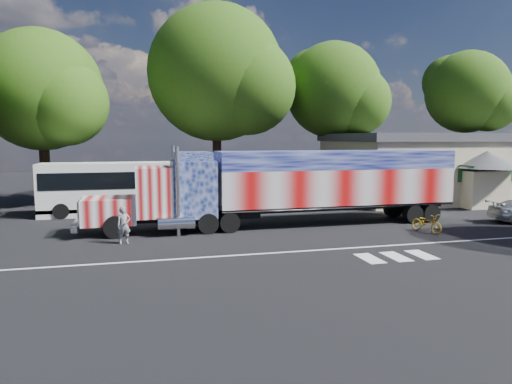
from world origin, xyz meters
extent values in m
plane|color=black|center=(0.00, 0.00, 0.00)|extent=(100.00, 100.00, 0.00)
cube|color=silver|center=(0.00, -3.00, 0.01)|extent=(30.00, 0.15, 0.01)
cube|color=silver|center=(2.80, -4.80, 0.01)|extent=(0.70, 1.60, 0.01)
cube|color=silver|center=(4.00, -4.80, 0.01)|extent=(0.70, 1.60, 0.01)
cube|color=silver|center=(5.20, -4.80, 0.01)|extent=(0.70, 1.60, 0.01)
cube|color=black|center=(-4.48, 2.74, 0.71)|extent=(9.09, 1.01, 0.30)
cube|color=#CC7E80|center=(-7.71, 2.74, 1.21)|extent=(2.62, 2.22, 1.31)
cube|color=silver|center=(-9.07, 2.74, 1.21)|extent=(0.12, 1.92, 1.17)
cube|color=silver|center=(-9.27, 2.74, 0.56)|extent=(0.30, 2.52, 0.36)
cube|color=#CC7E80|center=(-5.49, 2.74, 2.12)|extent=(1.82, 2.52, 2.52)
cube|color=black|center=(-6.35, 2.74, 2.57)|extent=(0.06, 2.12, 0.91)
cube|color=#48558F|center=(-3.47, 2.74, 2.22)|extent=(2.22, 2.52, 2.93)
cube|color=#48558F|center=(-3.47, 2.74, 3.89)|extent=(1.82, 2.42, 0.50)
cylinder|color=silver|center=(-4.38, 4.08, 2.22)|extent=(0.20, 0.20, 4.44)
cylinder|color=silver|center=(-4.38, 1.41, 2.22)|extent=(0.20, 0.20, 4.44)
cylinder|color=silver|center=(-4.48, 4.06, 0.66)|extent=(1.82, 0.67, 0.67)
cylinder|color=silver|center=(-4.48, 1.43, 0.66)|extent=(1.82, 0.67, 0.67)
cylinder|color=black|center=(-7.41, 1.63, 0.56)|extent=(1.11, 0.35, 1.11)
cylinder|color=black|center=(-7.41, 3.86, 0.56)|extent=(1.11, 0.35, 1.11)
cylinder|color=black|center=(-2.86, 1.68, 0.52)|extent=(1.05, 0.56, 1.05)
cylinder|color=black|center=(-2.86, 3.80, 0.52)|extent=(1.05, 0.56, 1.05)
cylinder|color=black|center=(-1.75, 1.68, 0.52)|extent=(1.05, 0.56, 1.05)
cylinder|color=black|center=(-1.75, 3.80, 0.52)|extent=(1.05, 0.56, 1.05)
cube|color=black|center=(4.61, 2.74, 0.96)|extent=(13.12, 1.11, 0.30)
cube|color=#D16F6F|center=(4.61, 2.74, 2.12)|extent=(13.53, 2.62, 2.02)
cube|color=#454F98|center=(4.61, 2.74, 3.63)|extent=(13.53, 2.62, 1.01)
cube|color=silver|center=(4.61, 2.74, 1.11)|extent=(13.53, 2.62, 0.12)
cube|color=silver|center=(11.39, 2.74, 2.62)|extent=(0.04, 2.52, 2.93)
cylinder|color=black|center=(8.95, 1.68, 0.52)|extent=(1.05, 0.56, 1.05)
cylinder|color=black|center=(8.95, 3.80, 0.52)|extent=(1.05, 0.56, 1.05)
cylinder|color=black|center=(10.06, 1.68, 0.52)|extent=(1.05, 0.56, 1.05)
cylinder|color=black|center=(10.06, 3.80, 0.52)|extent=(1.05, 0.56, 1.05)
cube|color=white|center=(-6.63, 9.18, 1.65)|extent=(11.29, 2.45, 3.29)
cube|color=black|center=(-6.63, 9.18, 2.26)|extent=(10.92, 2.50, 1.04)
cube|color=black|center=(-6.63, 9.18, 0.42)|extent=(11.29, 2.45, 0.24)
cube|color=black|center=(-12.28, 9.18, 1.79)|extent=(0.06, 2.16, 1.32)
cylinder|color=black|center=(-10.87, 8.00, 0.47)|extent=(0.94, 0.28, 0.94)
cylinder|color=black|center=(-10.87, 10.36, 0.47)|extent=(0.94, 0.28, 0.94)
cylinder|color=black|center=(-3.81, 8.00, 0.47)|extent=(0.94, 0.28, 0.94)
cylinder|color=black|center=(-3.81, 10.36, 0.47)|extent=(0.94, 0.28, 0.94)
cylinder|color=black|center=(-2.96, 8.00, 0.47)|extent=(0.94, 0.28, 0.94)
cylinder|color=black|center=(-2.96, 10.36, 0.47)|extent=(0.94, 0.28, 0.94)
cube|color=beige|center=(20.00, 11.00, 2.30)|extent=(22.00, 10.00, 4.60)
cube|color=#46464B|center=(20.00, 11.00, 4.90)|extent=(22.40, 10.40, 0.60)
cube|color=#1E5926|center=(12.00, 5.96, 2.40)|extent=(1.60, 0.08, 1.20)
cube|color=#1E5926|center=(16.00, 5.96, 2.40)|extent=(1.60, 0.08, 1.20)
cube|color=beige|center=(17.00, 5.40, 1.30)|extent=(3.00, 1.20, 2.60)
cube|color=#1E5926|center=(17.00, 5.40, 2.90)|extent=(3.40, 1.60, 0.25)
cone|color=#46464B|center=(17.00, 5.40, 3.40)|extent=(4.00, 4.00, 1.20)
imported|color=slate|center=(-6.95, 0.36, 0.86)|extent=(0.71, 0.56, 1.73)
imported|color=gold|center=(8.18, -0.76, 0.49)|extent=(1.15, 1.98, 0.98)
cylinder|color=black|center=(24.66, 17.37, 3.71)|extent=(0.70, 0.70, 7.42)
sphere|color=#305614|center=(24.66, 17.37, 9.27)|extent=(7.85, 7.85, 7.85)
sphere|color=#305614|center=(26.23, 16.19, 8.21)|extent=(5.49, 5.49, 5.49)
sphere|color=#305614|center=(23.48, 18.55, 10.33)|extent=(5.10, 5.10, 5.10)
cylinder|color=black|center=(-0.15, 15.31, 3.97)|extent=(0.70, 0.70, 7.95)
sphere|color=#305614|center=(-0.15, 15.31, 9.94)|extent=(10.69, 10.69, 10.69)
sphere|color=#305614|center=(1.99, 13.71, 8.80)|extent=(7.49, 7.49, 7.49)
sphere|color=#305614|center=(-1.76, 16.91, 11.07)|extent=(6.95, 6.95, 6.95)
cylinder|color=black|center=(-12.81, 14.28, 3.28)|extent=(0.70, 0.70, 6.57)
sphere|color=#305614|center=(-12.81, 14.28, 8.21)|extent=(8.50, 8.50, 8.50)
sphere|color=#305614|center=(-11.11, 13.00, 7.27)|extent=(5.95, 5.95, 5.95)
sphere|color=#305614|center=(-14.09, 15.55, 9.15)|extent=(5.53, 5.53, 5.53)
cylinder|color=black|center=(9.79, 15.26, 3.55)|extent=(0.70, 0.70, 7.09)
sphere|color=#305614|center=(9.79, 15.26, 8.87)|extent=(8.02, 8.02, 8.02)
sphere|color=#305614|center=(11.39, 14.06, 7.85)|extent=(5.61, 5.61, 5.61)
sphere|color=#305614|center=(8.59, 16.46, 9.88)|extent=(5.21, 5.21, 5.21)
camera|label=1|loc=(-6.07, -21.16, 4.86)|focal=32.00mm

